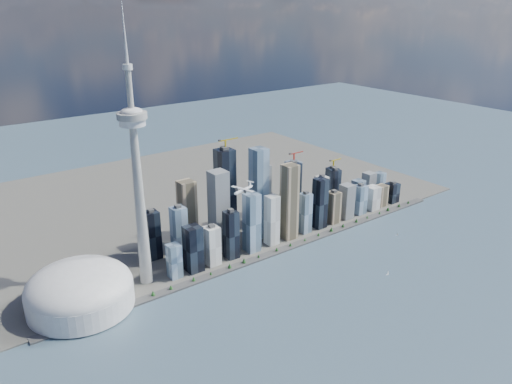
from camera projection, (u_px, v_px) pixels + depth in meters
ground at (355, 301)px, 983.01m from camera, size 4000.00×4000.00×0.00m
seawall at (276, 252)px, 1169.27m from camera, size 1100.00×22.00×4.00m
land at (183, 196)px, 1506.00m from camera, size 1400.00×900.00×3.00m
shoreline_trees at (276, 249)px, 1166.83m from camera, size 960.53×7.20×8.80m
skyscraper_cluster at (273, 205)px, 1240.46m from camera, size 736.00×142.00×248.93m
needle_tower at (137, 176)px, 962.65m from camera, size 56.00×56.00×550.50m
dome_stadium at (80, 290)px, 947.72m from camera, size 200.00×200.00×86.00m
airplane at (243, 190)px, 993.93m from camera, size 59.55×53.17×14.79m
sailboat_west at (388, 273)px, 1075.53m from camera, size 7.83×2.70×10.82m
sailboat_east at (397, 234)px, 1255.40m from camera, size 6.24×3.87×8.94m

